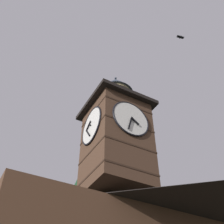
% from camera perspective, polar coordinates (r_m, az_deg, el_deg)
% --- Properties ---
extents(clock_tower, '(3.90, 3.90, 8.87)m').
position_cam_1_polar(clock_tower, '(17.42, 0.82, -4.34)').
color(clock_tower, '#4C3323').
rests_on(clock_tower, building_main).
extents(flying_bird_high, '(0.61, 0.31, 0.15)m').
position_cam_1_polar(flying_bird_high, '(23.76, 13.21, 14.07)').
color(flying_bird_high, black).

